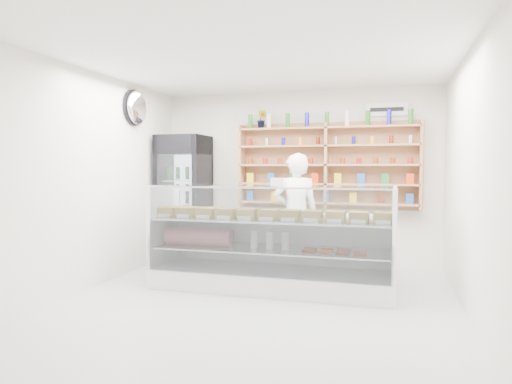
% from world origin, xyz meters
% --- Properties ---
extents(room, '(5.00, 5.00, 5.00)m').
position_xyz_m(room, '(0.00, 0.00, 1.40)').
color(room, '#B2B1B6').
rests_on(room, ground).
extents(display_counter, '(3.06, 0.91, 1.33)m').
position_xyz_m(display_counter, '(0.01, 0.74, 0.36)').
color(display_counter, white).
rests_on(display_counter, floor).
extents(shop_worker, '(0.73, 0.58, 1.77)m').
position_xyz_m(shop_worker, '(0.16, 1.62, 0.88)').
color(shop_worker, white).
rests_on(shop_worker, floor).
extents(drinks_cooler, '(0.76, 0.74, 2.08)m').
position_xyz_m(drinks_cooler, '(-1.80, 2.01, 1.05)').
color(drinks_cooler, black).
rests_on(drinks_cooler, floor).
extents(wall_shelving, '(2.84, 0.28, 1.33)m').
position_xyz_m(wall_shelving, '(0.50, 2.34, 1.59)').
color(wall_shelving, '#AE7F52').
rests_on(wall_shelving, back_wall).
extents(potted_plant, '(0.19, 0.17, 0.30)m').
position_xyz_m(potted_plant, '(-0.56, 2.34, 2.34)').
color(potted_plant, '#1E6626').
rests_on(potted_plant, wall_shelving).
extents(security_mirror, '(0.15, 0.50, 0.50)m').
position_xyz_m(security_mirror, '(-2.17, 1.20, 2.45)').
color(security_mirror, silver).
rests_on(security_mirror, left_wall).
extents(wall_sign, '(0.62, 0.03, 0.20)m').
position_xyz_m(wall_sign, '(1.40, 2.47, 2.45)').
color(wall_sign, white).
rests_on(wall_sign, back_wall).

